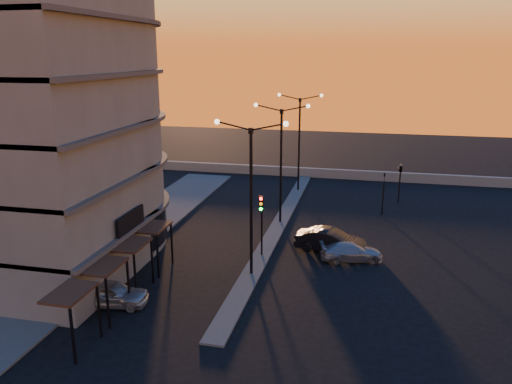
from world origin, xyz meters
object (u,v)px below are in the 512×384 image
object	(u,v)px
car_wagon	(351,252)
car_hatchback	(111,293)
streetlamp_mid	(281,154)
car_sedan	(330,241)
traffic_light_main	(261,216)

from	to	relation	value
car_wagon	car_hatchback	bearing A→B (deg)	111.27
streetlamp_mid	car_wagon	xyz separation A→B (m)	(5.88, -6.35, -5.00)
streetlamp_mid	car_wagon	size ratio (longest dim) A/B	2.34
car_sedan	streetlamp_mid	bearing A→B (deg)	49.28
traffic_light_main	car_hatchback	bearing A→B (deg)	-128.14
streetlamp_mid	traffic_light_main	xyz separation A→B (m)	(0.00, -7.13, -2.70)
car_hatchback	car_wagon	size ratio (longest dim) A/B	0.99
car_sedan	car_wagon	size ratio (longest dim) A/B	1.17
streetlamp_mid	traffic_light_main	world-z (taller)	streetlamp_mid
car_hatchback	car_sedan	xyz separation A→B (m)	(10.91, 10.26, 0.10)
streetlamp_mid	car_sedan	world-z (taller)	streetlamp_mid
car_hatchback	car_wagon	bearing A→B (deg)	-62.14
car_sedan	car_wagon	world-z (taller)	car_sedan
car_hatchback	car_wagon	distance (m)	15.34
car_wagon	traffic_light_main	bearing A→B (deg)	82.65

